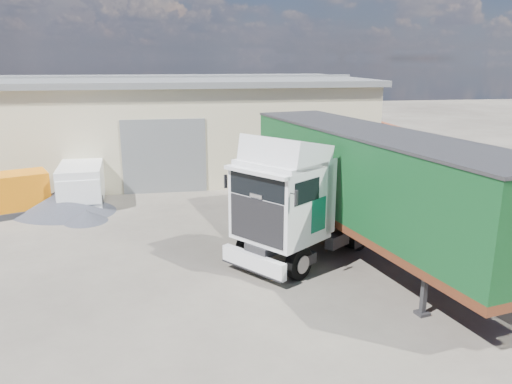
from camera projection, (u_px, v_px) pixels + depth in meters
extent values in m
plane|color=black|center=(230.00, 273.00, 15.35)|extent=(120.00, 120.00, 0.00)
cube|color=#B7AB8D|center=(95.00, 127.00, 28.98)|extent=(30.00, 12.00, 5.00)
cube|color=#575A5C|center=(91.00, 81.00, 28.30)|extent=(30.60, 12.60, 0.30)
cube|color=#575A5C|center=(164.00, 156.00, 24.07)|extent=(4.00, 0.08, 3.60)
cube|color=#575A5C|center=(91.00, 77.00, 28.24)|extent=(30.60, 0.40, 0.15)
cube|color=brown|center=(466.00, 175.00, 22.59)|extent=(0.35, 26.00, 2.50)
cylinder|color=black|center=(273.00, 254.00, 15.46)|extent=(2.20, 2.43, 0.99)
cylinder|color=black|center=(333.00, 229.00, 17.79)|extent=(2.23, 2.47, 0.99)
cylinder|color=black|center=(353.00, 220.00, 18.73)|extent=(2.23, 2.47, 0.99)
cube|color=#2D2D30|center=(316.00, 226.00, 16.97)|extent=(5.41, 4.46, 0.28)
cube|color=silver|center=(253.00, 262.00, 14.82)|extent=(1.65, 2.04, 0.52)
cube|color=silver|center=(280.00, 202.00, 15.27)|extent=(3.14, 3.18, 2.30)
cube|color=black|center=(257.00, 221.00, 14.59)|extent=(1.31, 1.67, 1.31)
cube|color=black|center=(257.00, 186.00, 14.34)|extent=(1.33, 1.70, 0.70)
cube|color=silver|center=(285.00, 153.00, 15.02)|extent=(2.86, 2.95, 1.15)
cube|color=#0D5C44|center=(260.00, 200.00, 16.37)|extent=(0.56, 0.44, 1.03)
cube|color=#0D5C44|center=(319.00, 215.00, 14.83)|extent=(0.56, 0.44, 1.03)
cylinder|color=#2D2D30|center=(337.00, 213.00, 17.79)|extent=(1.45, 1.45, 0.11)
cube|color=#2D2D30|center=(424.00, 294.00, 12.68)|extent=(0.37, 0.37, 1.15)
cube|color=#2D2D30|center=(481.00, 283.00, 13.35)|extent=(0.37, 0.37, 1.15)
cylinder|color=black|center=(309.00, 206.00, 20.38)|extent=(2.83, 1.63, 1.11)
cube|color=#2D2D30|center=(368.00, 228.00, 16.48)|extent=(3.40, 12.42, 0.37)
cube|color=#572613|center=(368.00, 219.00, 16.39)|extent=(5.14, 12.79, 0.25)
cube|color=black|center=(371.00, 175.00, 16.01)|extent=(5.14, 12.79, 2.71)
cube|color=#2D2D30|center=(374.00, 132.00, 15.65)|extent=(5.21, 12.86, 0.08)
cylinder|color=black|center=(81.00, 203.00, 21.57)|extent=(1.88, 0.77, 0.63)
cylinder|color=black|center=(86.00, 186.00, 24.43)|extent=(1.88, 0.77, 0.63)
cube|color=silver|center=(83.00, 180.00, 22.82)|extent=(2.16, 4.53, 1.62)
cube|color=silver|center=(79.00, 191.00, 21.13)|extent=(1.83, 1.00, 1.05)
cube|color=black|center=(78.00, 178.00, 21.17)|extent=(1.67, 0.21, 0.57)
cube|color=#2D2D30|center=(17.00, 211.00, 21.17)|extent=(3.25, 2.68, 0.26)
cube|color=orange|center=(15.00, 194.00, 20.98)|extent=(3.03, 2.45, 1.75)
cone|color=#21242C|center=(62.00, 200.00, 21.38)|extent=(6.18, 6.18, 0.97)
cone|color=#21242C|center=(86.00, 216.00, 20.10)|extent=(2.32, 2.32, 0.49)
cone|color=#21242C|center=(39.00, 197.00, 22.58)|extent=(2.83, 2.83, 0.58)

